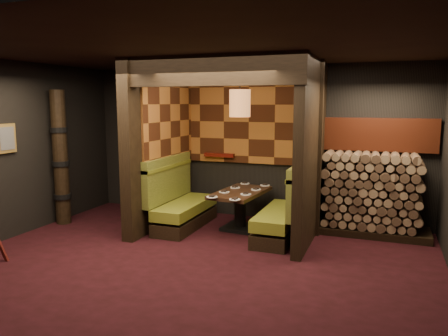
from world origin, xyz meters
TOP-DOWN VIEW (x-y plane):
  - floor at (0.00, 0.00)m, footprint 6.50×5.50m
  - ceiling at (0.00, 0.00)m, footprint 6.50×5.50m
  - wall_back at (0.00, 2.76)m, footprint 6.50×0.02m
  - wall_front at (0.00, -2.76)m, footprint 6.50×0.02m
  - wall_left at (-3.26, 0.00)m, footprint 0.02×5.50m
  - partition_left at (-1.35, 1.65)m, footprint 0.20×2.20m
  - partition_right at (1.30, 1.70)m, footprint 0.15×2.10m
  - header_beam at (-0.02, 0.70)m, footprint 2.85×0.18m
  - tapa_back_panel at (-0.02, 2.71)m, footprint 2.40×0.06m
  - tapa_side_panel at (-1.23, 1.82)m, footprint 0.04×1.85m
  - lacquer_shelf at (-0.60, 2.65)m, footprint 0.60×0.12m
  - booth_bench_left at (-0.96, 1.65)m, footprint 0.68×1.60m
  - booth_bench_right at (0.93, 1.65)m, footprint 0.68×1.60m
  - dining_table at (0.09, 1.86)m, footprint 0.82×1.34m
  - place_settings at (0.09, 1.86)m, footprint 0.71×1.53m
  - pendant_lamp at (0.09, 1.81)m, footprint 0.35×0.35m
  - framed_picture at (-3.22, 0.10)m, footprint 0.05×0.36m
  - totem_column at (-3.05, 1.10)m, footprint 0.31×0.31m
  - firewood_stack at (2.29, 2.35)m, footprint 1.73×0.70m
  - mosaic_header at (2.29, 2.68)m, footprint 1.83×0.10m
  - bay_front_post at (1.39, 1.96)m, footprint 0.08×0.08m

SIDE VIEW (x-z plane):
  - floor at x=0.00m, z-range -0.02..0.00m
  - booth_bench_left at x=-0.96m, z-range -0.17..0.97m
  - booth_bench_right at x=0.93m, z-range -0.17..0.97m
  - dining_table at x=0.09m, z-range 0.11..0.78m
  - firewood_stack at x=2.29m, z-range 0.00..1.36m
  - place_settings at x=0.09m, z-range 0.67..0.70m
  - lacquer_shelf at x=-0.60m, z-range 1.15..1.21m
  - totem_column at x=-3.05m, z-range -0.01..2.39m
  - wall_back at x=0.00m, z-range 0.00..2.85m
  - wall_front at x=0.00m, z-range 0.00..2.85m
  - wall_left at x=-3.26m, z-range 0.00..2.85m
  - partition_left at x=-1.35m, z-range 0.00..2.85m
  - partition_right at x=1.30m, z-range 0.00..2.85m
  - bay_front_post at x=1.39m, z-range 0.00..2.85m
  - framed_picture at x=-3.22m, z-range 1.39..1.85m
  - mosaic_header at x=2.29m, z-range 1.36..1.92m
  - tapa_back_panel at x=-0.02m, z-range 1.04..2.60m
  - tapa_side_panel at x=-1.23m, z-range 1.12..2.58m
  - pendant_lamp at x=0.09m, z-range 1.71..2.62m
  - header_beam at x=-0.02m, z-range 2.41..2.85m
  - ceiling at x=0.00m, z-range 2.85..2.87m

